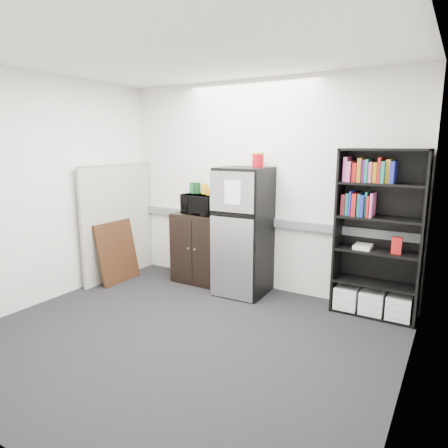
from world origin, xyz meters
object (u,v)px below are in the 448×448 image
at_px(microwave, 201,204).
at_px(refrigerator, 243,232).
at_px(cabinet, 202,248).
at_px(bookshelf, 378,236).
at_px(cubicle_partition, 118,221).

height_order(microwave, refrigerator, refrigerator).
distance_m(cabinet, refrigerator, 0.76).
xyz_separation_m(bookshelf, cabinet, (-2.27, -0.06, -0.43)).
xyz_separation_m(cubicle_partition, microwave, (1.16, 0.40, 0.28)).
bearing_deg(microwave, cabinet, 93.86).
relative_size(bookshelf, cubicle_partition, 1.14).
xyz_separation_m(microwave, refrigerator, (0.68, -0.06, -0.29)).
bearing_deg(bookshelf, cubicle_partition, -171.94).
height_order(bookshelf, cubicle_partition, bookshelf).
bearing_deg(refrigerator, microwave, 172.59).
bearing_deg(cubicle_partition, cabinet, 19.94).
xyz_separation_m(bookshelf, refrigerator, (-1.58, -0.14, -0.11)).
bearing_deg(microwave, cubicle_partition, -156.90).
bearing_deg(cabinet, refrigerator, -6.68).
height_order(bookshelf, cabinet, bookshelf).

